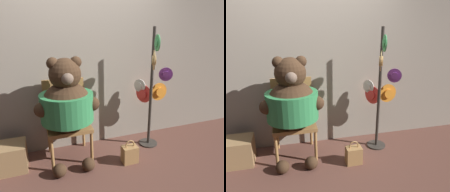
# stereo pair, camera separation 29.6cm
# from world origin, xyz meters

# --- Properties ---
(ground_plane) EXTENTS (14.00, 14.00, 0.00)m
(ground_plane) POSITION_xyz_m (0.00, 0.00, 0.00)
(ground_plane) COLOR brown
(wall_back) EXTENTS (8.00, 0.10, 2.74)m
(wall_back) POSITION_xyz_m (0.00, 0.62, 1.37)
(wall_back) COLOR gray
(wall_back) RESTS_ON ground_plane
(chair) EXTENTS (0.57, 0.54, 1.07)m
(chair) POSITION_xyz_m (-0.28, 0.35, 0.58)
(chair) COLOR #9E703D
(chair) RESTS_ON ground_plane
(teddy_bear) EXTENTS (0.80, 0.71, 1.42)m
(teddy_bear) POSITION_xyz_m (-0.29, 0.16, 0.83)
(teddy_bear) COLOR #3D2819
(teddy_bear) RESTS_ON ground_plane
(hat_display_rack) EXTENTS (0.43, 0.52, 1.76)m
(hat_display_rack) POSITION_xyz_m (0.94, 0.20, 0.88)
(hat_display_rack) COLOR #332D28
(hat_display_rack) RESTS_ON ground_plane
(handbag_on_ground) EXTENTS (0.21, 0.15, 0.33)m
(handbag_on_ground) POSITION_xyz_m (0.46, -0.14, 0.12)
(handbag_on_ground) COLOR #A87A47
(handbag_on_ground) RESTS_ON ground_plane
(wooden_crate) EXTENTS (0.35, 0.35, 0.35)m
(wooden_crate) POSITION_xyz_m (-1.02, 0.24, 0.18)
(wooden_crate) COLOR #937047
(wooden_crate) RESTS_ON ground_plane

